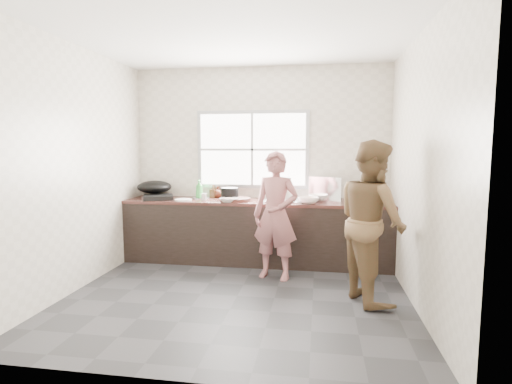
% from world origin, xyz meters
% --- Properties ---
extents(floor, '(3.60, 3.20, 0.01)m').
position_xyz_m(floor, '(0.00, 0.00, -0.01)').
color(floor, '#29292C').
rests_on(floor, ground).
extents(ceiling, '(3.60, 3.20, 0.01)m').
position_xyz_m(ceiling, '(0.00, 0.00, 2.71)').
color(ceiling, silver).
rests_on(ceiling, wall_back).
extents(wall_back, '(3.60, 0.01, 2.70)m').
position_xyz_m(wall_back, '(0.00, 1.60, 1.35)').
color(wall_back, beige).
rests_on(wall_back, ground).
extents(wall_left, '(0.01, 3.20, 2.70)m').
position_xyz_m(wall_left, '(-1.80, 0.00, 1.35)').
color(wall_left, beige).
rests_on(wall_left, ground).
extents(wall_right, '(0.01, 3.20, 2.70)m').
position_xyz_m(wall_right, '(1.80, 0.00, 1.35)').
color(wall_right, beige).
rests_on(wall_right, ground).
extents(wall_front, '(3.60, 0.01, 2.70)m').
position_xyz_m(wall_front, '(0.00, -1.60, 1.35)').
color(wall_front, beige).
rests_on(wall_front, ground).
extents(cabinet, '(3.60, 0.62, 0.82)m').
position_xyz_m(cabinet, '(0.00, 1.29, 0.41)').
color(cabinet, black).
rests_on(cabinet, floor).
extents(countertop, '(3.60, 0.64, 0.04)m').
position_xyz_m(countertop, '(0.00, 1.29, 0.84)').
color(countertop, '#3A1D17').
rests_on(countertop, cabinet).
extents(sink, '(0.55, 0.45, 0.02)m').
position_xyz_m(sink, '(0.35, 1.29, 0.86)').
color(sink, silver).
rests_on(sink, countertop).
extents(faucet, '(0.02, 0.02, 0.30)m').
position_xyz_m(faucet, '(0.35, 1.49, 1.01)').
color(faucet, silver).
rests_on(faucet, countertop).
extents(window_frame, '(1.60, 0.05, 1.10)m').
position_xyz_m(window_frame, '(-0.10, 1.59, 1.55)').
color(window_frame, '#9EA0A5').
rests_on(window_frame, wall_back).
extents(window_glazing, '(1.50, 0.01, 1.00)m').
position_xyz_m(window_glazing, '(-0.10, 1.57, 1.55)').
color(window_glazing, white).
rests_on(window_glazing, window_frame).
extents(woman, '(0.59, 0.47, 1.44)m').
position_xyz_m(woman, '(0.34, 0.66, 0.72)').
color(woman, '#A46263').
rests_on(woman, floor).
extents(person_side, '(0.88, 0.98, 1.66)m').
position_xyz_m(person_side, '(1.39, 0.14, 0.83)').
color(person_side, brown).
rests_on(person_side, floor).
extents(cutting_board, '(0.55, 0.55, 0.04)m').
position_xyz_m(cutting_board, '(-0.27, 1.22, 0.88)').
color(cutting_board, '#341A14').
rests_on(cutting_board, countertop).
extents(cleaver, '(0.20, 0.16, 0.01)m').
position_xyz_m(cleaver, '(-0.35, 1.22, 0.90)').
color(cleaver, '#A7AAAD').
rests_on(cleaver, cutting_board).
extents(bowl_mince, '(0.27, 0.27, 0.06)m').
position_xyz_m(bowl_mince, '(-0.33, 1.08, 0.89)').
color(bowl_mince, silver).
rests_on(bowl_mince, countertop).
extents(bowl_crabs, '(0.28, 0.28, 0.07)m').
position_xyz_m(bowl_crabs, '(0.71, 1.12, 0.89)').
color(bowl_crabs, white).
rests_on(bowl_crabs, countertop).
extents(bowl_held, '(0.20, 0.20, 0.06)m').
position_xyz_m(bowl_held, '(0.63, 1.16, 0.89)').
color(bowl_held, silver).
rests_on(bowl_held, countertop).
extents(black_pot, '(0.26, 0.26, 0.17)m').
position_xyz_m(black_pot, '(-0.37, 1.28, 0.94)').
color(black_pot, black).
rests_on(black_pot, countertop).
extents(plate_food, '(0.30, 0.30, 0.02)m').
position_xyz_m(plate_food, '(-0.98, 1.14, 0.87)').
color(plate_food, white).
rests_on(plate_food, countertop).
extents(bottle_green, '(0.13, 0.13, 0.27)m').
position_xyz_m(bottle_green, '(-0.83, 1.39, 0.99)').
color(bottle_green, green).
rests_on(bottle_green, countertop).
extents(bottle_brown_tall, '(0.09, 0.09, 0.17)m').
position_xyz_m(bottle_brown_tall, '(-0.66, 1.51, 0.94)').
color(bottle_brown_tall, '#402310').
rests_on(bottle_brown_tall, countertop).
extents(bottle_brown_short, '(0.15, 0.15, 0.15)m').
position_xyz_m(bottle_brown_short, '(-0.59, 1.52, 0.93)').
color(bottle_brown_short, '#401A10').
rests_on(bottle_brown_short, countertop).
extents(glass_jar, '(0.07, 0.07, 0.10)m').
position_xyz_m(glass_jar, '(-0.71, 1.21, 0.91)').
color(glass_jar, silver).
rests_on(glass_jar, countertop).
extents(burner, '(0.52, 0.52, 0.06)m').
position_xyz_m(burner, '(-1.37, 1.21, 0.89)').
color(burner, black).
rests_on(burner, countertop).
extents(wok, '(0.62, 0.62, 0.18)m').
position_xyz_m(wok, '(-1.51, 1.40, 1.01)').
color(wok, black).
rests_on(wok, burner).
extents(dish_rack, '(0.53, 0.46, 0.34)m').
position_xyz_m(dish_rack, '(0.97, 1.36, 1.03)').
color(dish_rack, white).
rests_on(dish_rack, countertop).
extents(pot_lid_left, '(0.31, 0.31, 0.01)m').
position_xyz_m(pot_lid_left, '(-1.34, 1.22, 0.87)').
color(pot_lid_left, '#A7A8AE').
rests_on(pot_lid_left, countertop).
extents(pot_lid_right, '(0.26, 0.26, 0.01)m').
position_xyz_m(pot_lid_right, '(-0.81, 1.40, 0.87)').
color(pot_lid_right, '#B3B5BA').
rests_on(pot_lid_right, countertop).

